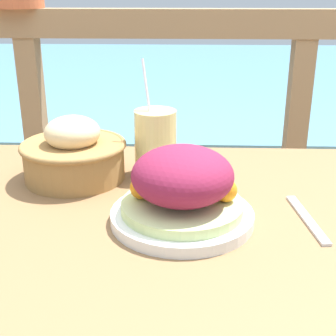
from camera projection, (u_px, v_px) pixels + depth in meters
name	position (u px, v px, depth m)	size (l,w,h in m)	color
patio_table	(144.00, 262.00, 0.87)	(1.20, 0.76, 0.73)	olive
railing_fence	(164.00, 100.00, 1.60)	(2.80, 0.08, 1.04)	#937551
sea_backdrop	(178.00, 96.00, 4.12)	(12.00, 4.00, 0.42)	#568EA8
salad_plate	(182.00, 191.00, 0.79)	(0.25, 0.25, 0.13)	silver
drink_glass	(156.00, 143.00, 0.99)	(0.09, 0.09, 0.24)	#DBCC7F
bread_basket	(74.00, 154.00, 0.97)	(0.22, 0.22, 0.14)	olive
knife	(307.00, 219.00, 0.82)	(0.04, 0.18, 0.00)	silver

